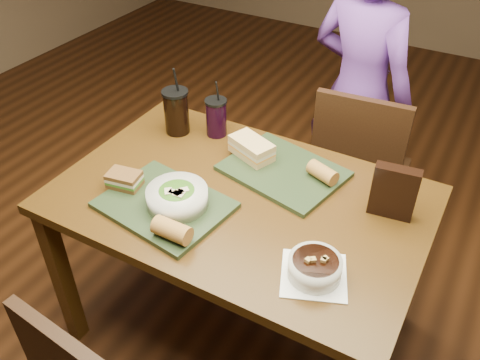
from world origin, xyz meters
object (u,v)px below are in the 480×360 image
chair_far (359,168)px  sandwich_far (252,148)px  soup_bowl (315,267)px  diner (359,94)px  tray_near (165,205)px  chip_bag (394,192)px  tray_far (283,171)px  baguette_far (323,173)px  baguette_near (172,230)px  cup_cola (176,111)px  cup_berry (216,117)px  salad_bowl (177,196)px  dining_table (240,215)px  sandwich_near (124,179)px

chair_far → sandwich_far: 0.64m
soup_bowl → diner: bearing=102.4°
tray_near → chip_bag: size_ratio=2.19×
tray_far → baguette_far: bearing=5.4°
tray_far → tray_near: bearing=-125.7°
soup_bowl → tray_far: bearing=125.6°
diner → soup_bowl: bearing=118.3°
baguette_far → baguette_near: bearing=-119.8°
baguette_near → cup_cola: (-0.37, 0.55, 0.05)m
chip_bag → baguette_near: bearing=-147.6°
soup_bowl → cup_berry: size_ratio=1.02×
tray_far → salad_bowl: (-0.23, -0.36, 0.04)m
chair_far → baguette_far: 0.57m
soup_bowl → dining_table: bearing=149.6°
dining_table → chair_far: bearing=71.2°
tray_far → cup_cola: bearing=174.5°
baguette_far → sandwich_near: bearing=-147.5°
chip_bag → cup_cola: bearing=167.4°
cup_cola → cup_berry: 0.17m
tray_far → dining_table: bearing=-110.9°
sandwich_near → sandwich_far: (0.31, 0.39, 0.01)m
baguette_far → cup_berry: bearing=169.1°
sandwich_far → baguette_near: size_ratio=1.58×
sandwich_near → soup_bowl: bearing=-3.8°
dining_table → diner: 0.95m
salad_bowl → sandwich_far: size_ratio=1.06×
baguette_near → cup_berry: size_ratio=0.51×
baguette_near → cup_cola: 0.66m
dining_table → sandwich_far: sandwich_far is taller
tray_near → baguette_far: baguette_far is taller
diner → cup_berry: bearing=73.2°
sandwich_near → cup_berry: size_ratio=0.52×
cup_cola → tray_near: bearing=-60.5°
cup_berry → chair_far: bearing=36.7°
tray_near → tray_far: 0.47m
salad_bowl → cup_cola: (-0.29, 0.41, 0.04)m
dining_table → chip_bag: bearing=18.3°
dining_table → diner: (0.12, 0.94, 0.09)m
sandwich_near → tray_far: bearing=39.1°
tray_near → tray_far: (0.27, 0.38, 0.00)m
sandwich_far → cup_cola: (-0.37, 0.03, 0.04)m
tray_far → salad_bowl: size_ratio=2.01×
baguette_near → chip_bag: size_ratio=0.65×
baguette_near → chip_bag: (0.56, 0.47, 0.05)m
tray_near → salad_bowl: (0.04, 0.02, 0.04)m
dining_table → chip_bag: (0.49, 0.16, 0.19)m
baguette_near → diner: bearing=81.3°
dining_table → baguette_near: size_ratio=10.44×
tray_near → sandwich_near: (-0.18, 0.01, 0.04)m
cup_cola → dining_table: bearing=-29.4°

